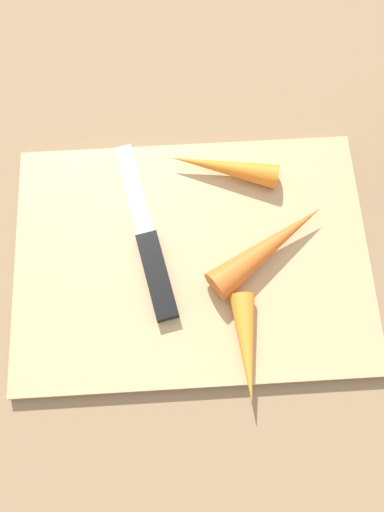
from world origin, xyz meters
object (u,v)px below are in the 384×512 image
at_px(cutting_board, 192,258).
at_px(carrot_shortest, 247,347).
at_px(carrot_medium, 224,167).
at_px(carrot_longest, 269,243).
at_px(knife, 154,264).

height_order(cutting_board, carrot_shortest, carrot_shortest).
bearing_deg(carrot_medium, carrot_longest, 127.85).
distance_m(carrot_shortest, carrot_longest, 0.10).
bearing_deg(carrot_medium, carrot_shortest, 107.03).
bearing_deg(knife, carrot_medium, -49.87).
distance_m(knife, carrot_longest, 0.12).
height_order(cutting_board, carrot_medium, carrot_medium).
bearing_deg(carrot_longest, knife, 151.51).
height_order(carrot_longest, carrot_medium, carrot_longest).
height_order(knife, carrot_shortest, carrot_shortest).
bearing_deg(carrot_shortest, cutting_board, -154.72).
bearing_deg(cutting_board, carrot_shortest, -64.76).
distance_m(knife, carrot_shortest, 0.12).
relative_size(carrot_shortest, carrot_medium, 0.88).
bearing_deg(knife, carrot_shortest, -148.54).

